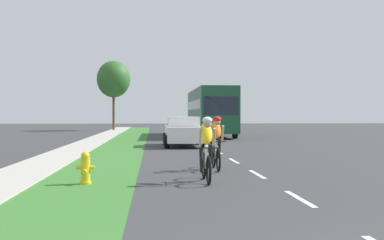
{
  "coord_description": "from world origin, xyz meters",
  "views": [
    {
      "loc": [
        -2.83,
        -3.6,
        1.64
      ],
      "look_at": [
        -0.96,
        19.05,
        1.36
      ],
      "focal_mm": 44.23,
      "sensor_mm": 36.0,
      "label": 1
    }
  ],
  "objects_px": {
    "street_tree_far": "(114,79)",
    "cyclist_lead": "(206,149)",
    "cyclist_trailing": "(216,142)",
    "sedan_white": "(183,131)",
    "bus_dark_green": "(210,110)",
    "fire_hydrant_yellow": "(85,168)"
  },
  "relations": [
    {
      "from": "fire_hydrant_yellow",
      "to": "cyclist_trailing",
      "type": "distance_m",
      "value": 4.3
    },
    {
      "from": "cyclist_lead",
      "to": "sedan_white",
      "type": "height_order",
      "value": "cyclist_lead"
    },
    {
      "from": "cyclist_lead",
      "to": "bus_dark_green",
      "type": "xyz_separation_m",
      "value": [
        3.02,
        24.13,
        1.17
      ]
    },
    {
      "from": "cyclist_trailing",
      "to": "bus_dark_green",
      "type": "distance_m",
      "value": 21.82
    },
    {
      "from": "bus_dark_green",
      "to": "street_tree_far",
      "type": "xyz_separation_m",
      "value": [
        -8.28,
        12.98,
        3.21
      ]
    },
    {
      "from": "cyclist_trailing",
      "to": "sedan_white",
      "type": "distance_m",
      "value": 10.37
    },
    {
      "from": "cyclist_lead",
      "to": "cyclist_trailing",
      "type": "xyz_separation_m",
      "value": [
        0.57,
        2.48,
        0.0
      ]
    },
    {
      "from": "bus_dark_green",
      "to": "cyclist_lead",
      "type": "bearing_deg",
      "value": -97.12
    },
    {
      "from": "sedan_white",
      "to": "street_tree_far",
      "type": "relative_size",
      "value": 0.61
    },
    {
      "from": "cyclist_trailing",
      "to": "street_tree_far",
      "type": "bearing_deg",
      "value": 99.56
    },
    {
      "from": "cyclist_trailing",
      "to": "cyclist_lead",
      "type": "bearing_deg",
      "value": -102.96
    },
    {
      "from": "sedan_white",
      "to": "street_tree_far",
      "type": "height_order",
      "value": "street_tree_far"
    },
    {
      "from": "fire_hydrant_yellow",
      "to": "street_tree_far",
      "type": "relative_size",
      "value": 0.11
    },
    {
      "from": "fire_hydrant_yellow",
      "to": "bus_dark_green",
      "type": "relative_size",
      "value": 0.07
    },
    {
      "from": "street_tree_far",
      "to": "cyclist_lead",
      "type": "bearing_deg",
      "value": -81.93
    },
    {
      "from": "bus_dark_green",
      "to": "street_tree_far",
      "type": "bearing_deg",
      "value": 122.52
    },
    {
      "from": "fire_hydrant_yellow",
      "to": "sedan_white",
      "type": "distance_m",
      "value": 13.3
    },
    {
      "from": "cyclist_trailing",
      "to": "bus_dark_green",
      "type": "relative_size",
      "value": 0.15
    },
    {
      "from": "cyclist_lead",
      "to": "street_tree_far",
      "type": "relative_size",
      "value": 0.24
    },
    {
      "from": "sedan_white",
      "to": "bus_dark_green",
      "type": "xyz_separation_m",
      "value": [
        2.75,
        11.28,
        1.21
      ]
    },
    {
      "from": "sedan_white",
      "to": "fire_hydrant_yellow",
      "type": "bearing_deg",
      "value": -103.59
    },
    {
      "from": "cyclist_lead",
      "to": "cyclist_trailing",
      "type": "relative_size",
      "value": 1.0
    }
  ]
}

